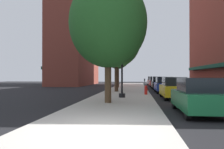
% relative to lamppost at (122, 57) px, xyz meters
% --- Properties ---
extents(ground_plane, '(90.00, 90.00, 0.00)m').
position_rel_lamppost_xyz_m(ground_plane, '(3.92, 7.68, -3.20)').
color(ground_plane, black).
extents(sidewalk_slab, '(4.80, 50.00, 0.12)m').
position_rel_lamppost_xyz_m(sidewalk_slab, '(-0.08, 8.68, -3.14)').
color(sidewalk_slab, '#B7B2A8').
rests_on(sidewalk_slab, ground).
extents(building_far_background, '(6.80, 18.00, 18.26)m').
position_rel_lamppost_xyz_m(building_far_background, '(-11.09, 26.68, 5.91)').
color(building_far_background, brown).
rests_on(building_far_background, ground).
extents(lamppost, '(0.48, 0.48, 5.90)m').
position_rel_lamppost_xyz_m(lamppost, '(0.00, 0.00, 0.00)').
color(lamppost, black).
rests_on(lamppost, sidewalk_slab).
extents(fire_hydrant, '(0.33, 0.26, 0.79)m').
position_rel_lamppost_xyz_m(fire_hydrant, '(1.89, 2.98, -2.68)').
color(fire_hydrant, red).
rests_on(fire_hydrant, sidewalk_slab).
extents(parking_meter_near, '(0.14, 0.09, 1.31)m').
position_rel_lamppost_xyz_m(parking_meter_near, '(1.97, 9.46, -2.25)').
color(parking_meter_near, slate).
rests_on(parking_meter_near, sidewalk_slab).
extents(tree_near, '(3.93, 3.93, 7.17)m').
position_rel_lamppost_xyz_m(tree_near, '(-1.72, 15.71, 1.80)').
color(tree_near, '#4C3823').
rests_on(tree_near, sidewalk_slab).
extents(tree_mid, '(5.15, 5.15, 8.46)m').
position_rel_lamppost_xyz_m(tree_mid, '(-1.04, 6.51, 2.40)').
color(tree_mid, '#422D1E').
rests_on(tree_mid, sidewalk_slab).
extents(tree_far, '(4.74, 4.74, 7.57)m').
position_rel_lamppost_xyz_m(tree_far, '(-0.61, -3.48, 1.75)').
color(tree_far, '#4C3823').
rests_on(tree_far, sidewalk_slab).
extents(car_green, '(1.80, 4.30, 1.66)m').
position_rel_lamppost_xyz_m(car_green, '(3.92, -6.36, -2.39)').
color(car_green, black).
rests_on(car_green, ground).
extents(car_yellow, '(1.80, 4.30, 1.66)m').
position_rel_lamppost_xyz_m(car_yellow, '(3.92, 0.67, -2.39)').
color(car_yellow, black).
rests_on(car_yellow, ground).
extents(car_blue, '(1.80, 4.30, 1.66)m').
position_rel_lamppost_xyz_m(car_blue, '(3.92, 7.19, -2.39)').
color(car_blue, black).
rests_on(car_blue, ground).
extents(car_black, '(1.80, 4.30, 1.66)m').
position_rel_lamppost_xyz_m(car_black, '(3.92, 13.47, -2.39)').
color(car_black, black).
rests_on(car_black, ground).
extents(car_red, '(1.80, 4.30, 1.66)m').
position_rel_lamppost_xyz_m(car_red, '(3.92, 20.02, -2.39)').
color(car_red, black).
rests_on(car_red, ground).
extents(car_white, '(1.80, 4.30, 1.66)m').
position_rel_lamppost_xyz_m(car_white, '(3.92, 27.08, -2.39)').
color(car_white, black).
rests_on(car_white, ground).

